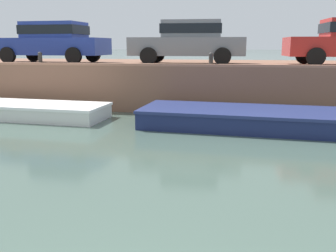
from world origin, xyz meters
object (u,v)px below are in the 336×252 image
car_leftmost_blue (53,41)px  car_left_inner_grey (189,40)px  boat_moored_central_navy (253,119)px  mooring_bollard_mid (211,59)px  mooring_bollard_west (40,58)px  boat_moored_west_white (23,110)px

car_leftmost_blue → car_left_inner_grey: (5.34, 0.01, -0.00)m
boat_moored_central_navy → mooring_bollard_mid: (-1.31, 2.03, 1.53)m
boat_moored_central_navy → mooring_bollard_west: 7.68m
boat_moored_west_white → boat_moored_central_navy: 7.02m
boat_moored_central_navy → boat_moored_west_white: bearing=177.7°
boat_moored_central_navy → mooring_bollard_mid: mooring_bollard_mid is taller
boat_moored_central_navy → mooring_bollard_west: bearing=164.4°
boat_moored_west_white → mooring_bollard_mid: size_ratio=13.16×
boat_moored_west_white → car_left_inner_grey: car_left_inner_grey is taller
boat_moored_west_white → car_left_inner_grey: 6.24m
boat_moored_central_navy → car_leftmost_blue: (-7.57, 3.65, 2.14)m
boat_moored_central_navy → car_leftmost_blue: car_leftmost_blue is taller
mooring_bollard_mid → car_left_inner_grey: bearing=119.3°
mooring_bollard_west → mooring_bollard_mid: same height
mooring_bollard_west → car_left_inner_grey: bearing=17.9°
car_leftmost_blue → mooring_bollard_west: bearing=-78.8°
car_left_inner_grey → mooring_bollard_west: car_left_inner_grey is taller
boat_moored_west_white → car_leftmost_blue: bearing=99.5°
boat_moored_west_white → car_left_inner_grey: bearing=35.2°
mooring_bollard_west → mooring_bollard_mid: bearing=0.0°
boat_moored_west_white → mooring_bollard_west: mooring_bollard_west is taller
boat_moored_central_navy → car_left_inner_grey: size_ratio=1.61×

